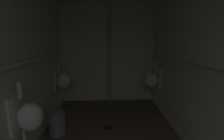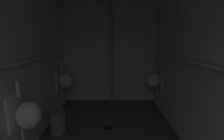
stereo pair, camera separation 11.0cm
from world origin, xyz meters
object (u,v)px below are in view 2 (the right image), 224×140
urinal_right_mid (154,80)px  waste_bin (57,122)px  urinal_left_mid (27,114)px  floor_drain (107,127)px  urinal_left_far (65,80)px  standpipe_back_wall (111,55)px

urinal_right_mid → waste_bin: 2.14m
urinal_left_mid → floor_drain: size_ratio=5.39×
urinal_left_far → urinal_left_mid: bearing=-90.0°
standpipe_back_wall → urinal_left_far: bearing=-156.0°
urinal_left_mid → waste_bin: 0.85m
urinal_left_mid → standpipe_back_wall: size_ratio=0.32×
floor_drain → waste_bin: size_ratio=0.36×
urinal_left_mid → standpipe_back_wall: bearing=63.3°
urinal_left_mid → waste_bin: size_ratio=1.92×
urinal_left_mid → floor_drain: urinal_left_mid is taller
urinal_right_mid → urinal_left_mid: bearing=-140.6°
urinal_left_mid → urinal_left_far: (0.00, 1.58, 0.00)m
urinal_left_mid → urinal_left_far: 1.58m
urinal_left_far → urinal_right_mid: same height
standpipe_back_wall → waste_bin: 1.91m
waste_bin → urinal_left_mid: bearing=-98.8°
urinal_left_far → floor_drain: (0.95, -0.75, -0.67)m
urinal_left_far → waste_bin: bearing=-83.2°
urinal_left_mid → standpipe_back_wall: (1.03, 2.04, 0.51)m
urinal_left_mid → urinal_right_mid: 2.55m
urinal_right_mid → urinal_left_far: bearing=-179.0°
floor_drain → waste_bin: waste_bin is taller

